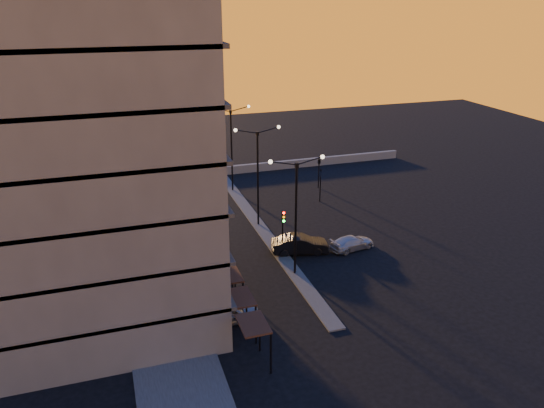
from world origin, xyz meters
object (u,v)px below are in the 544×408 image
(traffic_light_main, at_px, (283,226))
(car_sedan, at_px, (300,244))
(car_hatchback, at_px, (228,313))
(car_wagon, at_px, (352,243))
(streetlamp_mid, at_px, (258,169))

(traffic_light_main, xyz_separation_m, car_sedan, (1.69, 0.45, -2.10))
(car_hatchback, height_order, car_wagon, car_hatchback)
(car_wagon, bearing_deg, car_hatchback, 108.94)
(traffic_light_main, xyz_separation_m, car_wagon, (6.21, -0.24, -2.30))
(traffic_light_main, bearing_deg, car_sedan, 14.99)
(streetlamp_mid, relative_size, car_sedan, 1.99)
(car_hatchback, distance_m, car_wagon, 14.72)
(car_wagon, bearing_deg, streetlamp_mid, 28.73)
(streetlamp_mid, relative_size, car_wagon, 2.35)
(traffic_light_main, relative_size, car_wagon, 1.05)
(traffic_light_main, bearing_deg, car_wagon, -2.21)
(traffic_light_main, relative_size, car_hatchback, 1.01)
(streetlamp_mid, bearing_deg, car_wagon, -49.89)
(streetlamp_mid, xyz_separation_m, car_wagon, (6.21, -7.37, -5.01))
(car_sedan, xyz_separation_m, car_wagon, (4.52, -0.69, -0.20))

